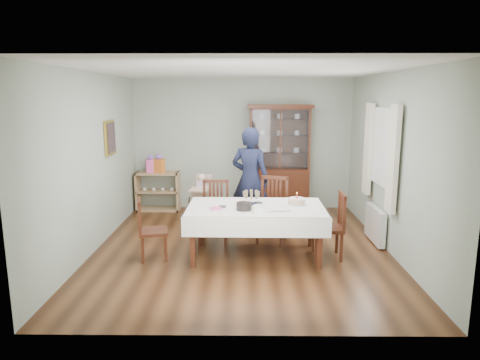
{
  "coord_description": "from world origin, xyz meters",
  "views": [
    {
      "loc": [
        0.04,
        -6.36,
        2.33
      ],
      "look_at": [
        -0.03,
        0.2,
        1.05
      ],
      "focal_mm": 32.0,
      "sensor_mm": 36.0,
      "label": 1
    }
  ],
  "objects_px": {
    "chair_far_left": "(215,224)",
    "sideboard": "(158,191)",
    "chair_end_left": "(153,241)",
    "champagne_tray": "(251,200)",
    "woman": "(250,180)",
    "gift_bag_orange": "(159,164)",
    "chair_end_right": "(328,238)",
    "gift_bag_pink": "(151,165)",
    "dining_table": "(256,231)",
    "china_cabinet": "(279,157)",
    "birthday_cake": "(297,202)",
    "high_chair": "(202,205)",
    "chair_far_right": "(272,223)"
  },
  "relations": [
    {
      "from": "gift_bag_pink",
      "to": "dining_table",
      "type": "bearing_deg",
      "value": -51.22
    },
    {
      "from": "chair_far_left",
      "to": "chair_end_left",
      "type": "distance_m",
      "value": 1.16
    },
    {
      "from": "gift_bag_pink",
      "to": "gift_bag_orange",
      "type": "xyz_separation_m",
      "value": [
        0.17,
        -0.0,
        0.01
      ]
    },
    {
      "from": "chair_end_right",
      "to": "sideboard",
      "type": "bearing_deg",
      "value": -129.4
    },
    {
      "from": "chair_end_right",
      "to": "gift_bag_pink",
      "type": "height_order",
      "value": "gift_bag_pink"
    },
    {
      "from": "dining_table",
      "to": "gift_bag_orange",
      "type": "xyz_separation_m",
      "value": [
        -1.92,
        2.6,
        0.59
      ]
    },
    {
      "from": "dining_table",
      "to": "chair_end_left",
      "type": "xyz_separation_m",
      "value": [
        -1.5,
        -0.12,
        -0.12
      ]
    },
    {
      "from": "chair_end_right",
      "to": "gift_bag_orange",
      "type": "xyz_separation_m",
      "value": [
        -2.99,
        2.63,
        0.69
      ]
    },
    {
      "from": "chair_end_left",
      "to": "champagne_tray",
      "type": "relative_size",
      "value": 2.62
    },
    {
      "from": "high_chair",
      "to": "champagne_tray",
      "type": "relative_size",
      "value": 2.82
    },
    {
      "from": "gift_bag_orange",
      "to": "gift_bag_pink",
      "type": "bearing_deg",
      "value": 180.0
    },
    {
      "from": "gift_bag_pink",
      "to": "birthday_cake",
      "type": "bearing_deg",
      "value": -43.12
    },
    {
      "from": "china_cabinet",
      "to": "woman",
      "type": "bearing_deg",
      "value": -114.39
    },
    {
      "from": "champagne_tray",
      "to": "gift_bag_orange",
      "type": "bearing_deg",
      "value": 126.64
    },
    {
      "from": "sideboard",
      "to": "high_chair",
      "type": "distance_m",
      "value": 1.49
    },
    {
      "from": "woman",
      "to": "gift_bag_orange",
      "type": "distance_m",
      "value": 2.29
    },
    {
      "from": "chair_far_left",
      "to": "birthday_cake",
      "type": "distance_m",
      "value": 1.47
    },
    {
      "from": "chair_end_left",
      "to": "champagne_tray",
      "type": "xyz_separation_m",
      "value": [
        1.44,
        0.22,
        0.56
      ]
    },
    {
      "from": "chair_far_left",
      "to": "gift_bag_pink",
      "type": "relative_size",
      "value": 2.71
    },
    {
      "from": "chair_far_left",
      "to": "chair_end_right",
      "type": "height_order",
      "value": "chair_far_left"
    },
    {
      "from": "chair_far_left",
      "to": "champagne_tray",
      "type": "distance_m",
      "value": 0.97
    },
    {
      "from": "champagne_tray",
      "to": "gift_bag_orange",
      "type": "height_order",
      "value": "gift_bag_orange"
    },
    {
      "from": "champagne_tray",
      "to": "birthday_cake",
      "type": "distance_m",
      "value": 0.67
    },
    {
      "from": "birthday_cake",
      "to": "gift_bag_pink",
      "type": "bearing_deg",
      "value": 136.88
    },
    {
      "from": "chair_end_right",
      "to": "gift_bag_pink",
      "type": "distance_m",
      "value": 4.16
    },
    {
      "from": "birthday_cake",
      "to": "chair_far_left",
      "type": "bearing_deg",
      "value": 154.55
    },
    {
      "from": "woman",
      "to": "champagne_tray",
      "type": "height_order",
      "value": "woman"
    },
    {
      "from": "high_chair",
      "to": "gift_bag_pink",
      "type": "xyz_separation_m",
      "value": [
        -1.15,
        1.06,
        0.59
      ]
    },
    {
      "from": "china_cabinet",
      "to": "high_chair",
      "type": "xyz_separation_m",
      "value": [
        -1.47,
        -1.06,
        -0.75
      ]
    },
    {
      "from": "chair_end_left",
      "to": "gift_bag_orange",
      "type": "height_order",
      "value": "gift_bag_orange"
    },
    {
      "from": "chair_far_left",
      "to": "sideboard",
      "type": "bearing_deg",
      "value": 125.32
    },
    {
      "from": "gift_bag_orange",
      "to": "chair_end_right",
      "type": "bearing_deg",
      "value": -41.37
    },
    {
      "from": "chair_end_left",
      "to": "chair_end_right",
      "type": "distance_m",
      "value": 2.57
    },
    {
      "from": "gift_bag_pink",
      "to": "gift_bag_orange",
      "type": "relative_size",
      "value": 0.93
    },
    {
      "from": "chair_end_left",
      "to": "dining_table",
      "type": "bearing_deg",
      "value": -98.6
    },
    {
      "from": "chair_far_right",
      "to": "gift_bag_pink",
      "type": "bearing_deg",
      "value": 155.31
    },
    {
      "from": "sideboard",
      "to": "high_chair",
      "type": "relative_size",
      "value": 0.94
    },
    {
      "from": "dining_table",
      "to": "birthday_cake",
      "type": "distance_m",
      "value": 0.74
    },
    {
      "from": "high_chair",
      "to": "chair_far_right",
      "type": "bearing_deg",
      "value": -20.27
    },
    {
      "from": "gift_bag_pink",
      "to": "woman",
      "type": "bearing_deg",
      "value": -33.53
    },
    {
      "from": "woman",
      "to": "gift_bag_orange",
      "type": "xyz_separation_m",
      "value": [
        -1.85,
        1.34,
        0.06
      ]
    },
    {
      "from": "champagne_tray",
      "to": "chair_far_right",
      "type": "bearing_deg",
      "value": 58.38
    },
    {
      "from": "dining_table",
      "to": "chair_end_right",
      "type": "height_order",
      "value": "chair_end_right"
    },
    {
      "from": "champagne_tray",
      "to": "chair_far_left",
      "type": "bearing_deg",
      "value": 135.52
    },
    {
      "from": "chair_end_right",
      "to": "champagne_tray",
      "type": "relative_size",
      "value": 2.84
    },
    {
      "from": "dining_table",
      "to": "chair_end_right",
      "type": "xyz_separation_m",
      "value": [
        1.07,
        -0.03,
        -0.1
      ]
    },
    {
      "from": "champagne_tray",
      "to": "gift_bag_pink",
      "type": "xyz_separation_m",
      "value": [
        -2.02,
        2.49,
        0.14
      ]
    },
    {
      "from": "woman",
      "to": "champagne_tray",
      "type": "relative_size",
      "value": 5.36
    },
    {
      "from": "chair_end_right",
      "to": "champagne_tray",
      "type": "bearing_deg",
      "value": -95.06
    },
    {
      "from": "high_chair",
      "to": "gift_bag_pink",
      "type": "height_order",
      "value": "gift_bag_pink"
    }
  ]
}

